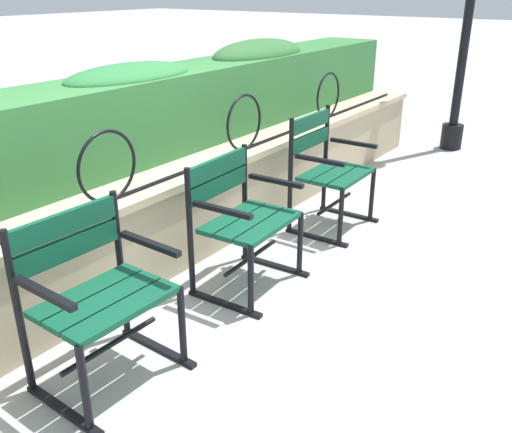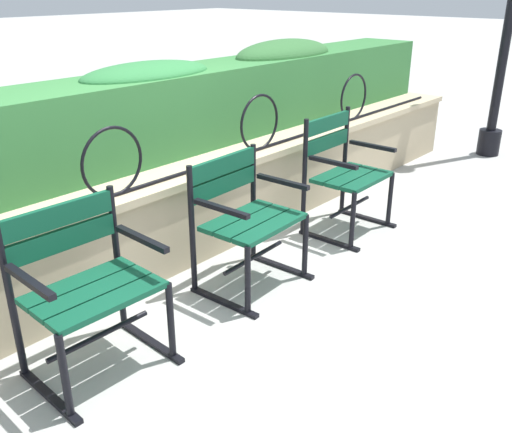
# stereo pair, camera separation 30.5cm
# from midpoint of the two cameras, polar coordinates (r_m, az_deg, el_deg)

# --- Properties ---
(ground_plane) EXTENTS (60.00, 60.00, 0.00)m
(ground_plane) POSITION_cam_midpoint_polar(r_m,az_deg,el_deg) (3.41, -1.62, -8.86)
(ground_plane) COLOR #ADADA8
(stone_wall) EXTENTS (7.61, 0.41, 0.63)m
(stone_wall) POSITION_cam_midpoint_polar(r_m,az_deg,el_deg) (3.78, -12.03, -0.67)
(stone_wall) COLOR tan
(stone_wall) RESTS_ON ground
(iron_arch_fence) EXTENTS (7.07, 0.02, 0.42)m
(iron_arch_fence) POSITION_cam_midpoint_polar(r_m,az_deg,el_deg) (3.34, -16.33, 4.62)
(iron_arch_fence) COLOR black
(iron_arch_fence) RESTS_ON stone_wall
(hedge_row) EXTENTS (7.46, 0.59, 0.70)m
(hedge_row) POSITION_cam_midpoint_polar(r_m,az_deg,el_deg) (3.96, -17.02, 9.53)
(hedge_row) COLOR #387A3D
(hedge_row) RESTS_ON stone_wall
(park_chair_left) EXTENTS (0.64, 0.54, 0.84)m
(park_chair_left) POSITION_cam_midpoint_polar(r_m,az_deg,el_deg) (2.77, -19.27, -7.36)
(park_chair_left) COLOR #0F4C33
(park_chair_left) RESTS_ON ground
(park_chair_centre) EXTENTS (0.65, 0.55, 0.82)m
(park_chair_centre) POSITION_cam_midpoint_polar(r_m,az_deg,el_deg) (3.44, -4.14, -0.08)
(park_chair_centre) COLOR #0F4C33
(park_chair_centre) RESTS_ON ground
(park_chair_right) EXTENTS (0.61, 0.53, 0.89)m
(park_chair_right) POSITION_cam_midpoint_polar(r_m,az_deg,el_deg) (4.32, 5.29, 4.89)
(park_chair_right) COLOR #0F4C33
(park_chair_right) RESTS_ON ground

